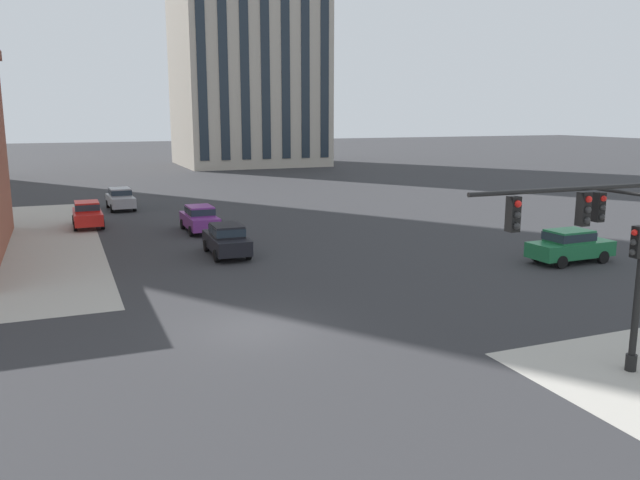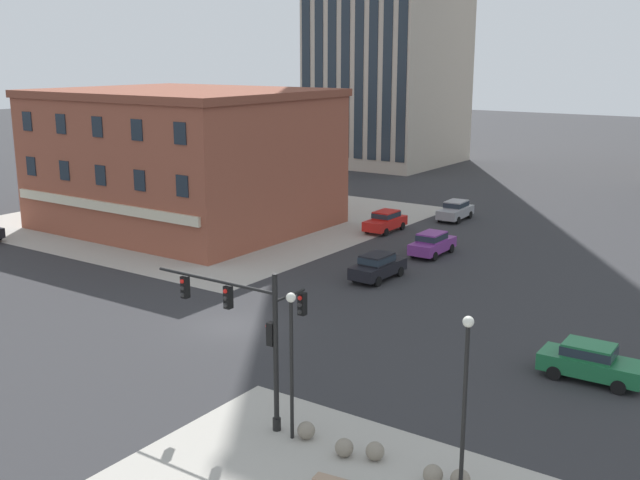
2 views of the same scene
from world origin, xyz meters
name	(u,v)px [view 1 (image 1 of 2)]	position (x,y,z in m)	size (l,w,h in m)	color
ground_plane	(255,329)	(0.00, 0.00, 0.00)	(320.00, 320.00, 0.00)	#2D2D30
traffic_signal_main	(606,241)	(7.99, -7.49, 3.92)	(6.11, 2.09, 6.22)	black
car_main_northbound_near	(570,245)	(17.62, 3.83, 0.92)	(4.45, 1.98, 1.68)	#1E6B3D
car_main_northbound_far	(227,239)	(1.98, 11.95, 0.92)	(1.97, 4.44, 1.68)	black
car_main_southbound_near	(87,213)	(-4.44, 24.06, 0.92)	(1.90, 4.40, 1.68)	red
car_cross_eastbound	(120,198)	(-1.68, 31.41, 0.92)	(2.03, 4.47, 1.68)	#99999E
car_cross_westbound	(200,218)	(2.10, 19.41, 0.92)	(1.92, 4.42, 1.68)	#7A3389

